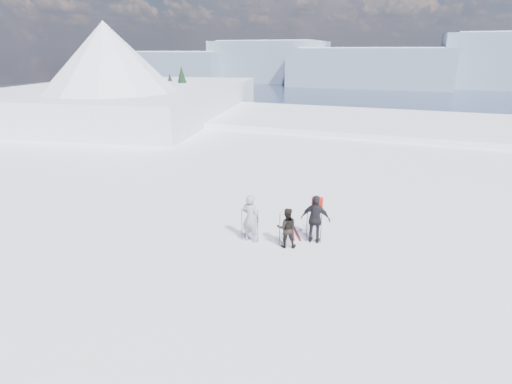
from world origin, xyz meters
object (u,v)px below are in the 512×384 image
at_px(skier_grey, 250,218).
at_px(skier_pack, 316,219).
at_px(skier_dark, 287,228).
at_px(skis_loose, 294,231).

height_order(skier_grey, skier_pack, skier_grey).
distance_m(skier_grey, skier_pack, 2.44).
height_order(skier_dark, skier_pack, skier_pack).
xyz_separation_m(skier_grey, skier_dark, (1.41, 0.03, -0.18)).
xyz_separation_m(skier_dark, skis_loose, (-0.07, 1.37, -0.75)).
relative_size(skier_pack, skis_loose, 1.15).
bearing_deg(skier_grey, skis_loose, -126.76).
bearing_deg(skier_dark, skier_grey, -18.43).
relative_size(skier_grey, skier_pack, 1.00).
bearing_deg(skier_dark, skier_pack, -160.25).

